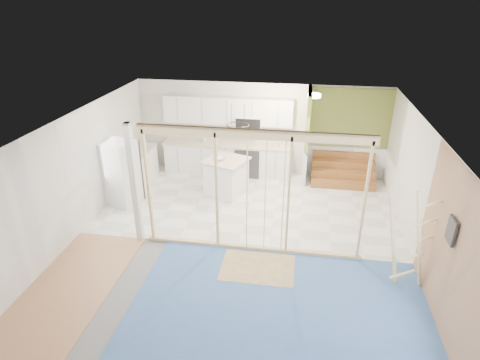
# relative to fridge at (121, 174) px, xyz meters

# --- Properties ---
(room) EXTENTS (7.01, 8.01, 2.61)m
(room) POSITION_rel_fridge_xyz_m (3.12, -1.48, 0.49)
(room) COLOR slate
(room) RESTS_ON ground
(floor_overlays) EXTENTS (7.00, 8.00, 0.03)m
(floor_overlays) POSITION_rel_fridge_xyz_m (3.19, -1.42, -0.80)
(floor_overlays) COLOR white
(floor_overlays) RESTS_ON room
(stud_frame) EXTENTS (4.66, 0.14, 2.60)m
(stud_frame) POSITION_rel_fridge_xyz_m (2.85, -1.48, 0.79)
(stud_frame) COLOR beige
(stud_frame) RESTS_ON room
(base_cabinets) EXTENTS (4.45, 2.24, 0.93)m
(base_cabinets) POSITION_rel_fridge_xyz_m (1.51, 1.89, -0.35)
(base_cabinets) COLOR white
(base_cabinets) RESTS_ON room
(upper_cabinets) EXTENTS (3.60, 0.41, 0.85)m
(upper_cabinets) POSITION_rel_fridge_xyz_m (2.28, 2.34, 1.01)
(upper_cabinets) COLOR white
(upper_cabinets) RESTS_ON room
(green_partition) EXTENTS (2.25, 1.51, 2.60)m
(green_partition) POSITION_rel_fridge_xyz_m (5.16, 2.18, 0.13)
(green_partition) COLOR olive
(green_partition) RESTS_ON room
(pot_rack) EXTENTS (0.52, 0.52, 0.72)m
(pot_rack) POSITION_rel_fridge_xyz_m (2.81, 0.41, 1.18)
(pot_rack) COLOR black
(pot_rack) RESTS_ON room
(sheathing_panel) EXTENTS (0.02, 4.00, 2.60)m
(sheathing_panel) POSITION_rel_fridge_xyz_m (6.60, -3.48, 0.49)
(sheathing_panel) COLOR tan
(sheathing_panel) RESTS_ON room
(electrical_panel) EXTENTS (0.04, 0.30, 0.40)m
(electrical_panel) POSITION_rel_fridge_xyz_m (6.55, -2.88, 0.84)
(electrical_panel) COLOR #333338
(electrical_panel) RESTS_ON room
(ceiling_light) EXTENTS (0.32, 0.32, 0.08)m
(ceiling_light) POSITION_rel_fridge_xyz_m (4.52, 1.52, 1.73)
(ceiling_light) COLOR #FFEABF
(ceiling_light) RESTS_ON room
(fridge) EXTENTS (0.87, 0.84, 1.63)m
(fridge) POSITION_rel_fridge_xyz_m (0.00, 0.00, 0.00)
(fridge) COLOR silver
(fridge) RESTS_ON room
(island) EXTENTS (1.24, 1.24, 0.95)m
(island) POSITION_rel_fridge_xyz_m (2.42, 0.97, -0.34)
(island) COLOR white
(island) RESTS_ON room
(bowl) EXTENTS (0.35, 0.35, 0.07)m
(bowl) POSITION_rel_fridge_xyz_m (2.28, 0.94, 0.17)
(bowl) COLOR silver
(bowl) RESTS_ON island
(soap_bottle_a) EXTENTS (0.15, 0.15, 0.32)m
(soap_bottle_a) POSITION_rel_fridge_xyz_m (1.53, 2.26, 0.27)
(soap_bottle_a) COLOR silver
(soap_bottle_a) RESTS_ON base_cabinets
(soap_bottle_b) EXTENTS (0.11, 0.12, 0.21)m
(soap_bottle_b) POSITION_rel_fridge_xyz_m (3.65, 2.15, 0.22)
(soap_bottle_b) COLOR silver
(soap_bottle_b) RESTS_ON base_cabinets
(ladder) EXTENTS (1.03, 0.19, 1.94)m
(ladder) POSITION_rel_fridge_xyz_m (6.22, -2.18, 0.18)
(ladder) COLOR beige
(ladder) RESTS_ON room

